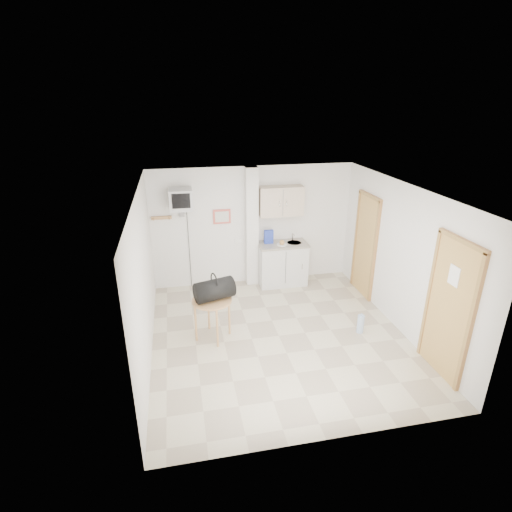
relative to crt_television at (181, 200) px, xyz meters
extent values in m
plane|color=beige|center=(1.45, -2.02, -1.94)|extent=(4.50, 4.50, 0.00)
cube|color=white|center=(1.45, 0.23, -0.69)|extent=(4.20, 0.04, 2.50)
cube|color=white|center=(1.45, -4.27, -0.69)|extent=(4.20, 0.04, 2.50)
cube|color=white|center=(-0.65, -2.02, -0.69)|extent=(0.04, 4.50, 2.50)
cube|color=white|center=(3.55, -2.02, -0.69)|extent=(0.04, 4.50, 2.50)
cube|color=white|center=(1.45, -2.02, 0.56)|extent=(4.20, 4.50, 0.04)
cube|color=white|center=(1.40, 0.12, -0.69)|extent=(0.25, 0.22, 2.50)
cube|color=#CE5349|center=(0.80, 0.21, -0.44)|extent=(0.36, 0.03, 0.30)
cube|color=silver|center=(0.80, 0.19, -0.44)|extent=(0.28, 0.01, 0.22)
cube|color=#B7844E|center=(-0.40, 0.20, -0.39)|extent=(0.40, 0.05, 0.06)
cube|color=white|center=(1.13, 0.22, -0.99)|extent=(0.15, 0.02, 0.08)
cylinder|color=#B7844E|center=(-0.55, 0.14, -0.40)|extent=(0.02, 0.08, 0.02)
cylinder|color=#B7844E|center=(-0.25, 0.14, -0.40)|extent=(0.02, 0.08, 0.02)
cube|color=#986634|center=(3.52, -0.77, -0.94)|extent=(0.04, 0.75, 2.00)
cube|color=#9B5E33|center=(3.52, -0.77, -0.94)|extent=(0.06, 0.87, 2.06)
cube|color=#986634|center=(3.52, -3.37, -0.93)|extent=(0.04, 0.82, 2.02)
cube|color=#9B5E33|center=(3.52, -3.37, -0.93)|extent=(0.06, 0.94, 2.08)
cube|color=white|center=(3.50, -3.37, -0.39)|extent=(0.01, 0.20, 0.28)
cube|color=silver|center=(2.03, -0.05, -1.50)|extent=(1.00, 0.55, 0.88)
cube|color=gray|center=(2.03, -0.05, -1.04)|extent=(1.03, 0.58, 0.04)
cylinder|color=#B7B7BA|center=(2.28, -0.05, -1.04)|extent=(0.30, 0.30, 0.05)
cylinder|color=#B7B7BA|center=(2.28, 0.09, -0.94)|extent=(0.02, 0.02, 0.16)
cylinder|color=#B7B7BA|center=(2.28, 0.03, -0.86)|extent=(0.02, 0.13, 0.02)
cube|color=beige|center=(2.00, 0.07, -0.14)|extent=(0.90, 0.32, 0.60)
cube|color=#2439A7|center=(1.74, 0.02, -0.87)|extent=(0.19, 0.07, 0.29)
cylinder|color=white|center=(1.99, -0.14, -1.01)|extent=(0.22, 0.22, 0.01)
sphere|color=tan|center=(1.99, -0.14, -0.96)|extent=(0.11, 0.11, 0.11)
cube|color=slate|center=(0.00, 0.07, -0.21)|extent=(0.36, 0.32, 0.02)
cube|color=slate|center=(0.00, 0.20, -0.29)|extent=(0.10, 0.06, 0.20)
cube|color=#B6B5B8|center=(0.00, 0.00, 0.01)|extent=(0.44, 0.42, 0.40)
cube|color=black|center=(0.00, -0.22, 0.03)|extent=(0.34, 0.02, 0.28)
cylinder|color=black|center=(0.10, 0.21, -1.07)|extent=(0.01, 0.01, 1.73)
cylinder|color=#B7844E|center=(0.36, -1.83, -1.24)|extent=(0.65, 0.65, 0.03)
cylinder|color=#B7844E|center=(0.64, -1.79, -1.59)|extent=(0.04, 0.04, 0.69)
cylinder|color=#B7844E|center=(0.32, -1.55, -1.59)|extent=(0.04, 0.04, 0.69)
cylinder|color=#B7844E|center=(0.08, -1.88, -1.59)|extent=(0.04, 0.04, 0.69)
cylinder|color=#B7844E|center=(0.40, -2.12, -1.59)|extent=(0.04, 0.04, 0.69)
cylinder|color=black|center=(0.41, -1.83, -1.05)|extent=(0.70, 0.51, 0.34)
torus|color=black|center=(0.41, -1.83, -0.89)|extent=(0.10, 0.25, 0.26)
cylinder|color=#9BB6D6|center=(2.85, -2.19, -1.78)|extent=(0.12, 0.12, 0.32)
cylinder|color=#9BB6D6|center=(2.85, -2.19, -1.59)|extent=(0.04, 0.04, 0.04)
camera|label=1|loc=(-0.09, -7.60, 1.88)|focal=28.00mm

